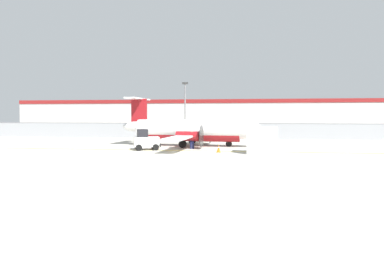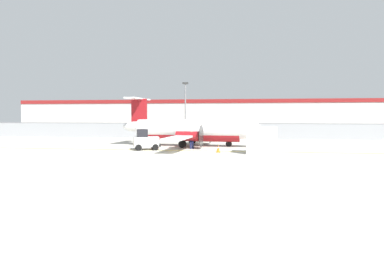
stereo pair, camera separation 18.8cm
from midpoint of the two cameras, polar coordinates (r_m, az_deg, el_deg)
ground_plane at (r=30.13m, az=-0.13°, el=-3.81°), size 140.00×140.00×0.01m
perimeter_fence at (r=45.90m, az=2.82°, el=-0.38°), size 98.00×0.10×2.10m
parking_lot_strip at (r=57.39m, az=3.92°, el=-0.93°), size 98.00×17.00×0.12m
background_building at (r=75.76m, az=5.01°, el=2.23°), size 91.00×8.10×6.50m
commuter_airplane at (r=34.53m, az=0.33°, el=-0.39°), size 14.46×16.07×4.92m
baggage_tug at (r=31.07m, az=-7.57°, el=-2.07°), size 2.58×2.08×1.88m
ground_crew_worker at (r=31.82m, az=0.14°, el=-1.78°), size 0.54×0.34×1.70m
cargo_container at (r=28.42m, az=11.73°, el=-2.00°), size 2.51×2.14×2.20m
traffic_cone_near_left at (r=32.81m, az=10.56°, el=-2.82°), size 0.36×0.36×0.64m
traffic_cone_near_right at (r=37.13m, az=-6.36°, el=-2.22°), size 0.36×0.36×0.64m
traffic_cone_far_left at (r=28.88m, az=4.57°, el=-3.46°), size 0.36×0.36×0.64m
parked_car_0 at (r=65.78m, az=-7.75°, el=0.17°), size 4.32×2.26×1.58m
parked_car_1 at (r=58.87m, az=-4.78°, el=-0.04°), size 4.21×2.01×1.58m
parked_car_2 at (r=57.50m, az=0.00°, el=-0.09°), size 4.35×2.34×1.58m
parked_car_3 at (r=62.86m, az=3.43°, el=0.10°), size 4.22×2.04×1.58m
parked_car_4 at (r=57.54m, az=8.87°, el=-0.11°), size 4.33×2.28×1.58m
parked_car_5 at (r=57.12m, az=13.18°, el=-0.16°), size 4.35×2.34×1.58m
parked_car_6 at (r=57.59m, az=17.66°, el=-0.19°), size 4.39×2.43×1.58m
apron_light_pole at (r=43.05m, az=-0.99°, el=3.70°), size 0.70×0.30×7.27m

